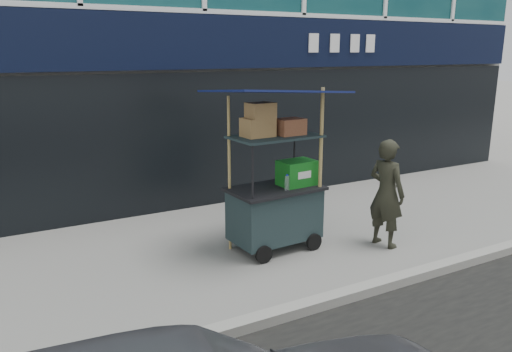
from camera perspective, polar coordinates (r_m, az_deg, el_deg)
ground at (r=6.12m, az=9.71°, el=-12.84°), size 80.00×80.00×0.00m
curb at (r=5.96m, az=10.96°, el=-13.05°), size 80.00×0.18×0.12m
vendor_cart at (r=7.00m, az=2.32°, el=-1.97°), size 1.80×1.32×2.33m
vendor_man at (r=7.35m, az=14.69°, el=-1.92°), size 0.47×0.63×1.57m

